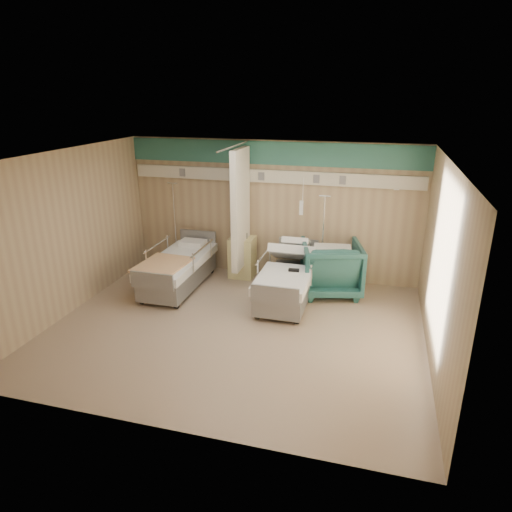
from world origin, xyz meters
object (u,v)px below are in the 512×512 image
at_px(bed_left, 178,273).
at_px(visitor_armchair, 331,268).
at_px(bed_right, 288,284).
at_px(bedside_cabinet, 242,257).
at_px(iv_stand_right, 321,266).
at_px(iv_stand_left, 177,251).

relative_size(bed_left, visitor_armchair, 1.92).
xyz_separation_m(bed_right, bedside_cabinet, (-1.15, 0.90, 0.11)).
height_order(bed_left, iv_stand_right, iv_stand_right).
xyz_separation_m(bedside_cabinet, iv_stand_right, (1.65, 0.03, -0.05)).
bearing_deg(iv_stand_left, bed_right, -19.93).
height_order(bed_right, iv_stand_left, iv_stand_left).
distance_m(bed_left, visitor_armchair, 2.99).
height_order(bed_right, iv_stand_right, iv_stand_right).
bearing_deg(iv_stand_right, iv_stand_left, 179.20).
bearing_deg(bedside_cabinet, bed_right, -38.05).
bearing_deg(bed_left, bed_right, 0.00).
relative_size(bed_left, iv_stand_left, 1.14).
bearing_deg(visitor_armchair, iv_stand_right, -73.37).
height_order(visitor_armchair, iv_stand_right, iv_stand_right).
bearing_deg(bed_right, bedside_cabinet, 141.95).
bearing_deg(bed_right, iv_stand_left, 160.07).
relative_size(bed_left, bedside_cabinet, 2.54).
xyz_separation_m(bed_left, iv_stand_left, (-0.48, 0.97, 0.07)).
bearing_deg(bedside_cabinet, iv_stand_right, 0.96).
bearing_deg(bedside_cabinet, visitor_armchair, -10.69).
relative_size(visitor_armchair, iv_stand_left, 0.59).
bearing_deg(iv_stand_right, visitor_armchair, -58.92).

